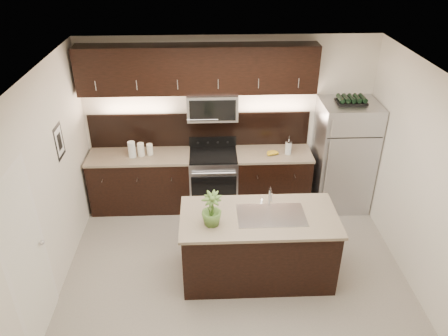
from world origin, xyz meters
The scene contains 12 objects.
ground centered at (0.00, 0.00, 0.00)m, with size 4.50×4.50×0.00m, color gray.
room_walls centered at (-0.11, -0.04, 1.70)m, with size 4.52×4.02×2.71m.
counter_run centered at (-0.46, 1.69, 0.47)m, with size 3.51×0.65×0.94m.
upper_fixtures centered at (-0.43, 1.84, 2.14)m, with size 3.49×0.40×1.66m.
island centered at (0.29, 0.01, 0.47)m, with size 1.96×0.96×0.94m.
sink_faucet centered at (0.44, 0.02, 0.96)m, with size 0.84×0.50×0.28m.
refrigerator centered at (1.80, 1.63, 0.89)m, with size 0.86×0.77×1.78m, color #B2B2B7.
wine_rack centered at (1.80, 1.63, 1.82)m, with size 0.44×0.27×0.10m.
plant centered at (-0.30, -0.14, 1.16)m, with size 0.25×0.25×0.44m, color #456628.
canisters centered at (-1.40, 1.66, 1.05)m, with size 0.37×0.17×0.25m.
french_press centered at (0.92, 1.64, 1.05)m, with size 0.10×0.10×0.30m.
bananas centered at (0.62, 1.61, 0.97)m, with size 0.20×0.15×0.06m, color gold.
Camera 1 is at (-0.33, -4.38, 4.11)m, focal length 35.00 mm.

